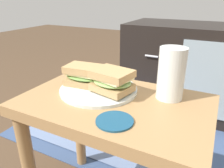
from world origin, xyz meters
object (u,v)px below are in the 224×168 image
beer_glass (171,75)px  coaster (115,121)px  tv_cabinet (200,70)px  sandwich_front (86,75)px  plate (99,89)px  sandwich_back (112,80)px

beer_glass → coaster: beer_glass is taller
tv_cabinet → coaster: size_ratio=10.13×
beer_glass → coaster: size_ratio=1.63×
sandwich_front → coaster: sandwich_front is taller
tv_cabinet → plate: size_ratio=3.82×
tv_cabinet → sandwich_front: 0.97m
sandwich_back → tv_cabinet: bearing=78.9°
plate → sandwich_back: sandwich_back is taller
sandwich_front → plate: bearing=-7.4°
tv_cabinet → sandwich_front: (-0.28, -0.91, 0.21)m
tv_cabinet → coaster: tv_cabinet is taller
coaster → plate: bearing=132.1°
sandwich_front → coaster: (0.18, -0.15, -0.04)m
tv_cabinet → sandwich_back: size_ratio=6.61×
plate → tv_cabinet: bearing=75.7°
tv_cabinet → sandwich_back: tv_cabinet is taller
tv_cabinet → beer_glass: (-0.02, -0.86, 0.24)m
coaster → sandwich_back: bearing=119.5°
sandwich_front → coaster: size_ratio=1.57×
sandwich_back → beer_glass: (0.16, 0.06, 0.02)m
plate → sandwich_front: 0.06m
plate → coaster: bearing=-47.9°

